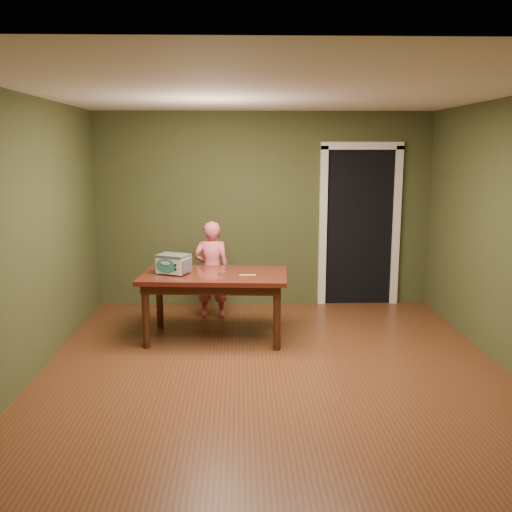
{
  "coord_description": "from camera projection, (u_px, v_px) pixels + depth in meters",
  "views": [
    {
      "loc": [
        -0.31,
        -5.15,
        2.11
      ],
      "look_at": [
        -0.15,
        1.0,
        0.95
      ],
      "focal_mm": 40.0,
      "sensor_mm": 36.0,
      "label": 1
    }
  ],
  "objects": [
    {
      "name": "child",
      "position": [
        212.0,
        270.0,
        7.12
      ],
      "size": [
        0.46,
        0.31,
        1.24
      ],
      "primitive_type": "imported",
      "rotation": [
        0.0,
        0.0,
        3.16
      ],
      "color": "#E65F6C",
      "rests_on": "floor"
    },
    {
      "name": "toy_oven",
      "position": [
        173.0,
        263.0,
        6.28
      ],
      "size": [
        0.41,
        0.35,
        0.22
      ],
      "rotation": [
        0.0,
        0.0,
        -0.43
      ],
      "color": "#4C4F54",
      "rests_on": "dining_table"
    },
    {
      "name": "baking_pan",
      "position": [
        222.0,
        273.0,
        6.29
      ],
      "size": [
        0.1,
        0.1,
        0.02
      ],
      "color": "silver",
      "rests_on": "dining_table"
    },
    {
      "name": "spatula",
      "position": [
        248.0,
        275.0,
        6.22
      ],
      "size": [
        0.18,
        0.03,
        0.01
      ],
      "primitive_type": "cube",
      "rotation": [
        0.0,
        0.0,
        -0.02
      ],
      "color": "#DEBE60",
      "rests_on": "dining_table"
    },
    {
      "name": "doorway",
      "position": [
        355.0,
        225.0,
        8.03
      ],
      "size": [
        1.1,
        0.66,
        2.25
      ],
      "color": "black",
      "rests_on": "ground"
    },
    {
      "name": "dining_table",
      "position": [
        214.0,
        282.0,
        6.33
      ],
      "size": [
        1.66,
        1.01,
        0.75
      ],
      "rotation": [
        0.0,
        0.0,
        -0.07
      ],
      "color": "#3C180D",
      "rests_on": "floor"
    },
    {
      "name": "floor",
      "position": [
        274.0,
        373.0,
        5.46
      ],
      "size": [
        5.0,
        5.0,
        0.0
      ],
      "primitive_type": "plane",
      "color": "brown",
      "rests_on": "ground"
    },
    {
      "name": "room_shell",
      "position": [
        275.0,
        194.0,
        5.14
      ],
      "size": [
        4.52,
        5.02,
        2.61
      ],
      "color": "#3F4324",
      "rests_on": "ground"
    }
  ]
}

